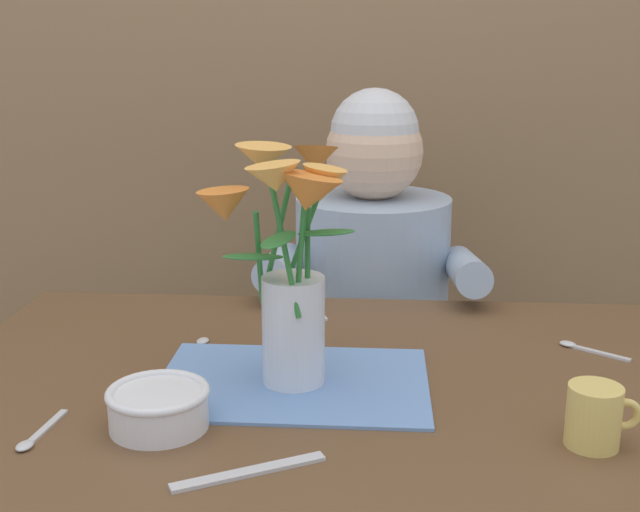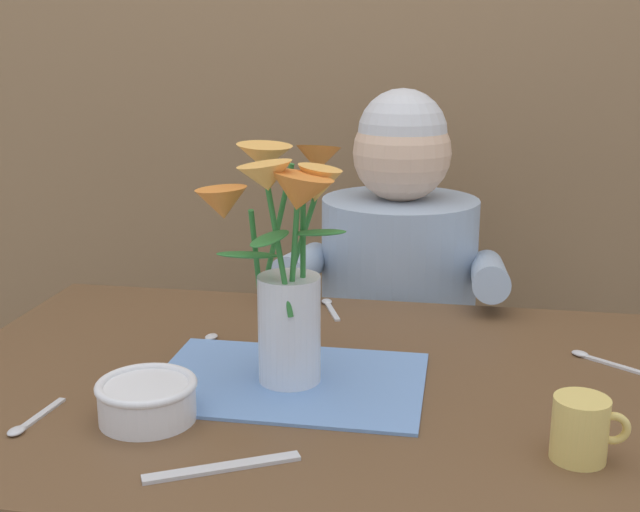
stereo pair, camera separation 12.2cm
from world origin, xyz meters
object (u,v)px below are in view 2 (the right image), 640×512
coffee_cup (581,429)px  seated_person (397,346)px  flower_vase (284,254)px  ceramic_bowl (147,399)px  dinner_knife (223,467)px

coffee_cup → seated_person: bearing=109.8°
flower_vase → ceramic_bowl: size_ratio=2.56×
coffee_cup → ceramic_bowl: bearing=179.0°
ceramic_bowl → dinner_knife: size_ratio=0.72×
ceramic_bowl → flower_vase: bearing=44.3°
dinner_knife → coffee_cup: bearing=-14.4°
dinner_knife → flower_vase: bearing=58.0°
flower_vase → coffee_cup: (0.40, -0.16, -0.16)m
coffee_cup → dinner_knife: bearing=-166.6°
dinner_knife → ceramic_bowl: bearing=113.5°
seated_person → coffee_cup: (0.28, -0.79, 0.22)m
ceramic_bowl → dinner_knife: bearing=-38.8°
seated_person → coffee_cup: seated_person is taller
seated_person → dinner_knife: bearing=-99.5°
dinner_knife → coffee_cup: coffee_cup is taller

